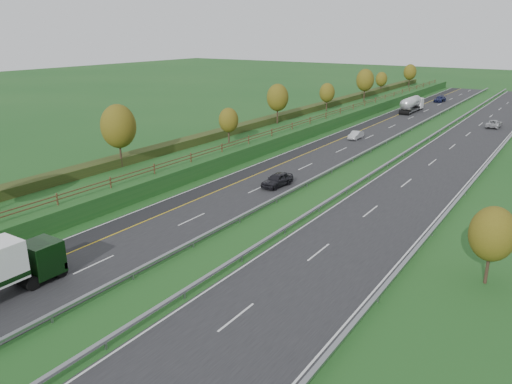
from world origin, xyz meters
TOP-DOWN VIEW (x-y plane):
  - ground at (8.00, 55.00)m, footprint 400.00×400.00m
  - near_carriageway at (0.00, 60.00)m, footprint 10.50×200.00m
  - far_carriageway at (16.50, 60.00)m, footprint 10.50×200.00m
  - hard_shoulder at (-3.75, 60.00)m, footprint 3.00×200.00m
  - lane_markings at (6.40, 59.88)m, footprint 26.75×200.00m
  - embankment_left at (-13.00, 60.00)m, footprint 12.00×200.00m
  - hedge_left at (-15.00, 60.00)m, footprint 2.20×180.00m
  - fence_left at (-8.50, 59.59)m, footprint 0.12×189.06m
  - median_barrier_near at (5.70, 60.00)m, footprint 0.32×200.00m
  - median_barrier_far at (10.80, 60.00)m, footprint 0.32×200.00m
  - outer_barrier_far at (22.30, 60.00)m, footprint 0.32×200.00m
  - trees_left at (-12.64, 56.63)m, footprint 6.64×164.30m
  - road_tanker at (-1.08, 102.95)m, footprint 2.40×11.22m
  - car_dark_near at (2.66, 37.14)m, footprint 2.31×4.88m
  - car_silver_mid at (-0.13, 68.02)m, footprint 1.44×4.09m
  - car_small_far at (0.11, 123.76)m, footprint 2.41×5.24m
  - car_oncoming at (17.96, 92.65)m, footprint 2.47×5.24m

SIDE VIEW (x-z plane):
  - ground at x=8.00m, z-range 0.00..0.00m
  - near_carriageway at x=0.00m, z-range 0.00..0.04m
  - far_carriageway at x=16.50m, z-range 0.00..0.04m
  - hard_shoulder at x=-3.75m, z-range 0.00..0.04m
  - lane_markings at x=6.40m, z-range 0.04..0.05m
  - median_barrier_near at x=5.70m, z-range 0.26..0.97m
  - median_barrier_far at x=10.80m, z-range 0.26..0.97m
  - outer_barrier_far at x=22.30m, z-range 0.26..0.97m
  - car_silver_mid at x=-0.13m, z-range 0.04..1.38m
  - car_oncoming at x=17.96m, z-range 0.04..1.49m
  - car_small_far at x=0.11m, z-range 0.04..1.52m
  - car_dark_near at x=2.66m, z-range 0.04..1.65m
  - embankment_left at x=-13.00m, z-range 0.00..2.00m
  - road_tanker at x=-1.08m, z-range 0.13..3.59m
  - hedge_left at x=-15.00m, z-range 2.00..3.10m
  - fence_left at x=-8.50m, z-range 2.13..3.33m
  - trees_left at x=-12.64m, z-range 2.53..10.20m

